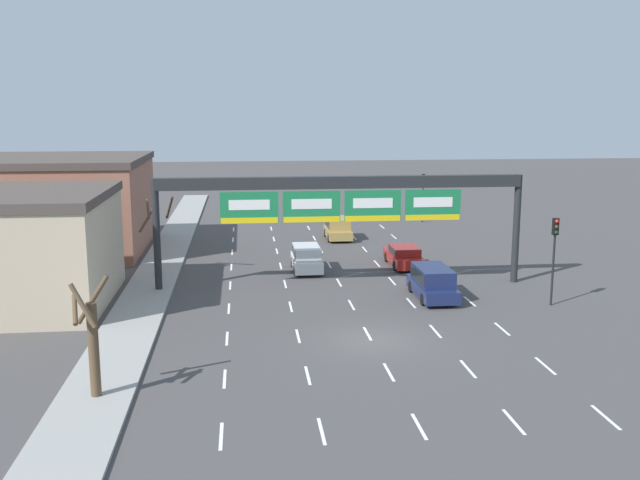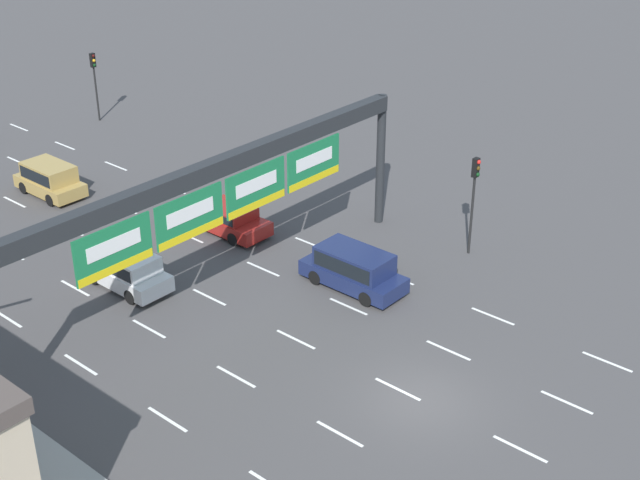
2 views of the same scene
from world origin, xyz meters
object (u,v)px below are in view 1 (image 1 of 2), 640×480
Objects in this scene: car_red at (404,255)px; traffic_light_mid_block at (423,188)px; suv_navy at (433,281)px; car_green at (321,210)px; tree_bare_second at (157,235)px; sign_gantry at (342,195)px; suv_white at (307,257)px; suv_gold at (338,227)px; traffic_light_near_gantry at (555,244)px; tree_bare_closest at (92,339)px.

car_red is 1.07× the size of traffic_light_mid_block.
suv_navy is at bearing -91.52° from car_red.
car_green is 0.81× the size of tree_bare_second.
sign_gantry reaches higher than suv_white.
suv_gold is 0.88× the size of suv_navy.
traffic_light_near_gantry is 1.07× the size of traffic_light_mid_block.
tree_bare_second reaches higher than suv_gold.
sign_gantry is 4.56× the size of car_red.
traffic_light_mid_block is (0.11, 28.40, -0.20)m from traffic_light_near_gantry.
car_red is 1.00× the size of traffic_light_near_gantry.
tree_bare_closest is (-16.00, -12.35, 1.30)m from suv_navy.
traffic_light_near_gantry is at bearing -66.63° from suv_gold.
tree_bare_second is at bearing 156.10° from suv_navy.
sign_gantry is 7.25m from suv_navy.
car_red is (3.24, -21.35, -0.05)m from car_green.
tree_bare_second is at bearing -119.73° from car_green.
traffic_light_near_gantry is (5.80, -10.24, 2.65)m from car_red.
suv_navy is 9.85m from suv_white.
sign_gantry is 5.16× the size of suv_white.
car_red is at bearing 45.35° from sign_gantry.
sign_gantry is at bearing -134.65° from car_red.
suv_gold is 17.39m from tree_bare_second.
sign_gantry reaches higher than suv_gold.
tree_bare_second is at bearing -138.75° from traffic_light_mid_block.
suv_gold reaches higher than car_green.
suv_white is at bearing -123.65° from traffic_light_mid_block.
tree_bare_second is (-21.87, 9.12, -0.71)m from traffic_light_near_gantry.
traffic_light_mid_block is 29.24m from tree_bare_second.
traffic_light_mid_block is at bearing 56.35° from suv_white.
tree_bare_closest reaches higher than suv_navy.
tree_bare_closest is 19.38m from tree_bare_second.
tree_bare_second is at bearing -138.66° from suv_gold.
suv_navy is 17.43m from tree_bare_second.
sign_gantry is at bearing -93.68° from car_green.
traffic_light_mid_block is at bearing -19.23° from car_green.
tree_bare_closest is at bearing -113.10° from suv_gold.
tree_bare_second is at bearing 160.83° from sign_gantry.
suv_navy is 20.25m from tree_bare_closest.
suv_gold is at bearing -138.88° from traffic_light_mid_block.
tree_bare_closest is (-9.60, -19.83, 1.38)m from suv_white.
traffic_light_near_gantry reaches higher than suv_navy.
tree_bare_closest is (-16.22, -20.50, 1.55)m from car_red.
car_green is 0.97× the size of suv_white.
tree_bare_closest is at bearing -155.03° from traffic_light_near_gantry.
suv_white is 0.96× the size of tree_bare_closest.
suv_navy is at bearing -49.46° from suv_white.
suv_gold is 22.52m from traffic_light_near_gantry.
suv_navy is (2.86, -18.46, 0.02)m from suv_gold.
car_red is 6.65m from suv_white.
traffic_light_near_gantry reaches higher than traffic_light_mid_block.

